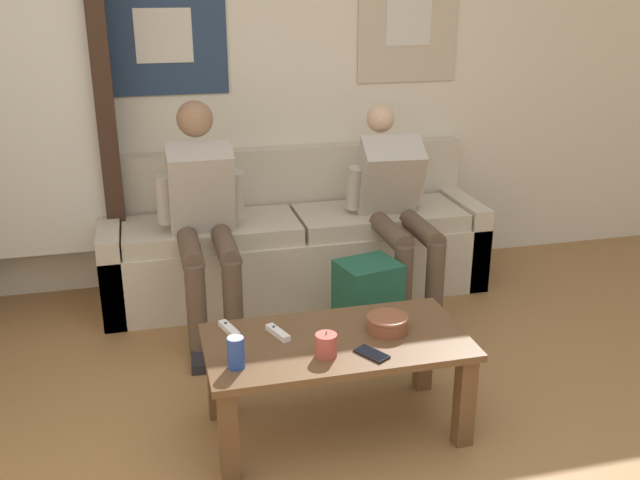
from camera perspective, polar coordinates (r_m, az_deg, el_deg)
wall_back at (r=4.37m, az=-3.05°, el=13.46°), size 10.00×0.07×2.55m
door_frame at (r=4.13m, az=-23.24°, el=10.40°), size 1.00×0.10×2.15m
couch at (r=4.29m, az=-2.05°, el=-0.27°), size 2.24×0.65×0.83m
coffee_table at (r=2.93m, az=1.32°, el=-9.30°), size 1.06×0.55×0.43m
person_seated_adult at (r=3.78m, az=-9.31°, el=2.29°), size 0.47×0.88×1.19m
person_seated_teen at (r=4.04m, az=6.05°, el=3.05°), size 0.47×0.98×1.10m
backpack at (r=3.67m, az=3.91°, el=-5.27°), size 0.34×0.33×0.45m
ceramic_bowl at (r=2.95m, az=5.42°, el=-6.58°), size 0.17×0.17×0.07m
pillar_candle at (r=2.75m, az=0.49°, el=-8.41°), size 0.08×0.08×0.10m
drink_can_blue at (r=2.68m, az=-6.74°, el=-8.93°), size 0.07×0.07×0.12m
game_controller_near_left at (r=2.91m, az=-3.39°, el=-7.41°), size 0.08×0.15×0.03m
game_controller_near_right at (r=2.96m, az=-7.29°, el=-7.08°), size 0.08×0.15×0.03m
cell_phone at (r=2.78m, az=4.15°, el=-9.05°), size 0.13×0.15×0.01m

